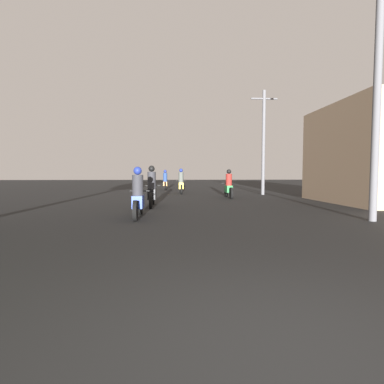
{
  "coord_description": "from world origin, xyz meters",
  "views": [
    {
      "loc": [
        -0.77,
        -1.75,
        1.29
      ],
      "look_at": [
        0.47,
        16.2,
        0.18
      ],
      "focal_mm": 28.0,
      "sensor_mm": 36.0,
      "label": 1
    }
  ],
  "objects_px": {
    "motorcycle_blue": "(138,197)",
    "utility_pole_near": "(378,59)",
    "motorcycle_black": "(152,190)",
    "motorcycle_yellow": "(181,184)",
    "motorcycle_green": "(229,186)",
    "utility_pole_far": "(264,140)",
    "motorcycle_orange": "(165,182)"
  },
  "relations": [
    {
      "from": "motorcycle_black",
      "to": "utility_pole_far",
      "type": "distance_m",
      "value": 9.22
    },
    {
      "from": "motorcycle_blue",
      "to": "utility_pole_far",
      "type": "height_order",
      "value": "utility_pole_far"
    },
    {
      "from": "motorcycle_green",
      "to": "motorcycle_black",
      "type": "bearing_deg",
      "value": -143.27
    },
    {
      "from": "motorcycle_orange",
      "to": "motorcycle_green",
      "type": "bearing_deg",
      "value": -74.62
    },
    {
      "from": "motorcycle_black",
      "to": "motorcycle_yellow",
      "type": "distance_m",
      "value": 7.82
    },
    {
      "from": "motorcycle_blue",
      "to": "motorcycle_green",
      "type": "distance_m",
      "value": 7.88
    },
    {
      "from": "motorcycle_black",
      "to": "utility_pole_near",
      "type": "height_order",
      "value": "utility_pole_near"
    },
    {
      "from": "motorcycle_black",
      "to": "motorcycle_yellow",
      "type": "relative_size",
      "value": 0.98
    },
    {
      "from": "motorcycle_blue",
      "to": "motorcycle_green",
      "type": "height_order",
      "value": "motorcycle_green"
    },
    {
      "from": "motorcycle_blue",
      "to": "motorcycle_yellow",
      "type": "distance_m",
      "value": 10.69
    },
    {
      "from": "motorcycle_blue",
      "to": "motorcycle_green",
      "type": "relative_size",
      "value": 0.99
    },
    {
      "from": "motorcycle_orange",
      "to": "utility_pole_far",
      "type": "distance_m",
      "value": 8.79
    },
    {
      "from": "motorcycle_blue",
      "to": "utility_pole_near",
      "type": "distance_m",
      "value": 7.5
    },
    {
      "from": "motorcycle_green",
      "to": "motorcycle_orange",
      "type": "relative_size",
      "value": 1.0
    },
    {
      "from": "motorcycle_orange",
      "to": "utility_pole_far",
      "type": "relative_size",
      "value": 0.32
    },
    {
      "from": "motorcycle_black",
      "to": "motorcycle_orange",
      "type": "xyz_separation_m",
      "value": [
        0.28,
        11.95,
        -0.01
      ]
    },
    {
      "from": "utility_pole_far",
      "to": "motorcycle_green",
      "type": "bearing_deg",
      "value": -138.61
    },
    {
      "from": "motorcycle_yellow",
      "to": "motorcycle_orange",
      "type": "height_order",
      "value": "motorcycle_yellow"
    },
    {
      "from": "motorcycle_blue",
      "to": "utility_pole_far",
      "type": "distance_m",
      "value": 11.48
    },
    {
      "from": "motorcycle_green",
      "to": "motorcycle_blue",
      "type": "bearing_deg",
      "value": -129.75
    },
    {
      "from": "motorcycle_green",
      "to": "motorcycle_yellow",
      "type": "xyz_separation_m",
      "value": [
        -2.39,
        3.78,
        0.03
      ]
    },
    {
      "from": "motorcycle_yellow",
      "to": "utility_pole_far",
      "type": "relative_size",
      "value": 0.33
    },
    {
      "from": "utility_pole_near",
      "to": "utility_pole_far",
      "type": "xyz_separation_m",
      "value": [
        0.12,
        10.17,
        -1.01
      ]
    },
    {
      "from": "motorcycle_blue",
      "to": "motorcycle_black",
      "type": "relative_size",
      "value": 0.98
    },
    {
      "from": "motorcycle_green",
      "to": "utility_pole_far",
      "type": "bearing_deg",
      "value": 32.13
    },
    {
      "from": "motorcycle_yellow",
      "to": "motorcycle_orange",
      "type": "xyz_separation_m",
      "value": [
        -1.11,
        4.26,
        -0.01
      ]
    },
    {
      "from": "motorcycle_green",
      "to": "motorcycle_yellow",
      "type": "height_order",
      "value": "motorcycle_yellow"
    },
    {
      "from": "motorcycle_blue",
      "to": "utility_pole_near",
      "type": "relative_size",
      "value": 0.24
    },
    {
      "from": "motorcycle_blue",
      "to": "motorcycle_green",
      "type": "bearing_deg",
      "value": 64.05
    },
    {
      "from": "utility_pole_near",
      "to": "motorcycle_yellow",
      "type": "bearing_deg",
      "value": 112.38
    },
    {
      "from": "motorcycle_black",
      "to": "motorcycle_green",
      "type": "xyz_separation_m",
      "value": [
        3.78,
        3.91,
        -0.03
      ]
    },
    {
      "from": "motorcycle_black",
      "to": "motorcycle_green",
      "type": "height_order",
      "value": "motorcycle_black"
    }
  ]
}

